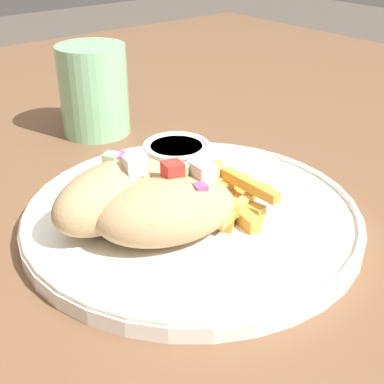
{
  "coord_description": "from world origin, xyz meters",
  "views": [
    {
      "loc": [
        -0.29,
        -0.37,
        0.97
      ],
      "look_at": [
        -0.02,
        -0.04,
        0.74
      ],
      "focal_mm": 50.0,
      "sensor_mm": 36.0,
      "label": 1
    }
  ],
  "objects_px": {
    "plate": "(192,215)",
    "pita_sandwich_near": "(167,209)",
    "sauce_ramekin": "(177,156)",
    "fries_pile": "(227,199)",
    "water_glass": "(94,94)",
    "pita_sandwich_far": "(114,194)"
  },
  "relations": [
    {
      "from": "sauce_ramekin",
      "to": "water_glass",
      "type": "xyz_separation_m",
      "value": [
        0.01,
        0.18,
        0.02
      ]
    },
    {
      "from": "pita_sandwich_far",
      "to": "sauce_ramekin",
      "type": "distance_m",
      "value": 0.11
    },
    {
      "from": "pita_sandwich_near",
      "to": "pita_sandwich_far",
      "type": "bearing_deg",
      "value": 133.4
    },
    {
      "from": "plate",
      "to": "pita_sandwich_near",
      "type": "height_order",
      "value": "pita_sandwich_near"
    },
    {
      "from": "fries_pile",
      "to": "pita_sandwich_near",
      "type": "bearing_deg",
      "value": -177.57
    },
    {
      "from": "plate",
      "to": "water_glass",
      "type": "relative_size",
      "value": 2.75
    },
    {
      "from": "plate",
      "to": "sauce_ramekin",
      "type": "relative_size",
      "value": 4.48
    },
    {
      "from": "plate",
      "to": "sauce_ramekin",
      "type": "xyz_separation_m",
      "value": [
        0.04,
        0.07,
        0.02
      ]
    },
    {
      "from": "pita_sandwich_near",
      "to": "pita_sandwich_far",
      "type": "distance_m",
      "value": 0.05
    },
    {
      "from": "fries_pile",
      "to": "water_glass",
      "type": "height_order",
      "value": "water_glass"
    },
    {
      "from": "fries_pile",
      "to": "pita_sandwich_far",
      "type": "bearing_deg",
      "value": 155.29
    },
    {
      "from": "pita_sandwich_far",
      "to": "fries_pile",
      "type": "bearing_deg",
      "value": -36.22
    },
    {
      "from": "fries_pile",
      "to": "water_glass",
      "type": "relative_size",
      "value": 0.99
    },
    {
      "from": "pita_sandwich_near",
      "to": "water_glass",
      "type": "height_order",
      "value": "water_glass"
    },
    {
      "from": "pita_sandwich_far",
      "to": "water_glass",
      "type": "bearing_deg",
      "value": 52.18
    },
    {
      "from": "pita_sandwich_near",
      "to": "pita_sandwich_far",
      "type": "relative_size",
      "value": 1.03
    },
    {
      "from": "sauce_ramekin",
      "to": "water_glass",
      "type": "relative_size",
      "value": 0.61
    },
    {
      "from": "sauce_ramekin",
      "to": "water_glass",
      "type": "distance_m",
      "value": 0.18
    },
    {
      "from": "pita_sandwich_near",
      "to": "fries_pile",
      "type": "bearing_deg",
      "value": 19.97
    },
    {
      "from": "pita_sandwich_near",
      "to": "fries_pile",
      "type": "distance_m",
      "value": 0.07
    },
    {
      "from": "pita_sandwich_far",
      "to": "fries_pile",
      "type": "xyz_separation_m",
      "value": [
        0.09,
        -0.04,
        -0.02
      ]
    },
    {
      "from": "pita_sandwich_near",
      "to": "sauce_ramekin",
      "type": "bearing_deg",
      "value": 66.07
    }
  ]
}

